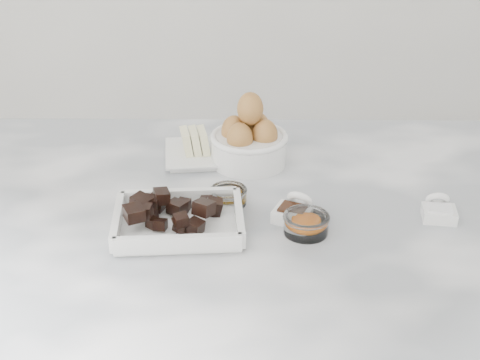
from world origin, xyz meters
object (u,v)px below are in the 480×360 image
chocolate_dish (178,217)px  vanilla_spoon (295,211)px  egg_bowl (249,141)px  sugar_ramekin (231,147)px  zest_bowl (306,223)px  butter_plate (201,149)px  salt_spoon (439,210)px  honey_bowl (228,196)px

chocolate_dish → vanilla_spoon: (0.19, 0.04, -0.01)m
egg_bowl → vanilla_spoon: size_ratio=1.69×
chocolate_dish → egg_bowl: bearing=65.0°
sugar_ramekin → egg_bowl: bearing=-24.9°
sugar_ramekin → zest_bowl: 0.30m
butter_plate → salt_spoon: bearing=-28.6°
chocolate_dish → salt_spoon: chocolate_dish is taller
egg_bowl → zest_bowl: size_ratio=1.99×
chocolate_dish → sugar_ramekin: (0.08, 0.27, 0.00)m
chocolate_dish → zest_bowl: (0.21, -0.01, -0.00)m
honey_bowl → zest_bowl: zest_bowl is taller
zest_bowl → butter_plate: bearing=124.1°
chocolate_dish → salt_spoon: size_ratio=3.06×
chocolate_dish → egg_bowl: (0.12, 0.25, 0.02)m
chocolate_dish → salt_spoon: 0.44m
sugar_ramekin → egg_bowl: (0.03, -0.02, 0.02)m
egg_bowl → honey_bowl: size_ratio=2.28×
egg_bowl → salt_spoon: (0.32, -0.21, -0.03)m
chocolate_dish → zest_bowl: size_ratio=2.88×
butter_plate → salt_spoon: (0.42, -0.23, -0.01)m
egg_bowl → zest_bowl: 0.27m
honey_bowl → zest_bowl: (0.13, -0.10, 0.00)m
butter_plate → sugar_ramekin: size_ratio=2.04×
salt_spoon → honey_bowl: bearing=172.9°
honey_bowl → salt_spoon: bearing=-7.1°
honey_bowl → egg_bowl: bearing=77.3°
vanilla_spoon → salt_spoon: bearing=1.8°
butter_plate → vanilla_spoon: 0.29m
chocolate_dish → zest_bowl: chocolate_dish is taller
honey_bowl → vanilla_spoon: bearing=-24.7°
sugar_ramekin → butter_plate: bearing=174.0°
chocolate_dish → honey_bowl: size_ratio=3.32×
chocolate_dish → zest_bowl: bearing=-2.0°
zest_bowl → vanilla_spoon: 0.05m
chocolate_dish → sugar_ramekin: size_ratio=2.83×
sugar_ramekin → honey_bowl: sugar_ramekin is taller
honey_bowl → butter_plate: bearing=108.2°
butter_plate → vanilla_spoon: (0.17, -0.24, -0.00)m
chocolate_dish → vanilla_spoon: chocolate_dish is taller
sugar_ramekin → salt_spoon: 0.42m
egg_bowl → salt_spoon: size_ratio=2.11×
butter_plate → egg_bowl: bearing=-13.2°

